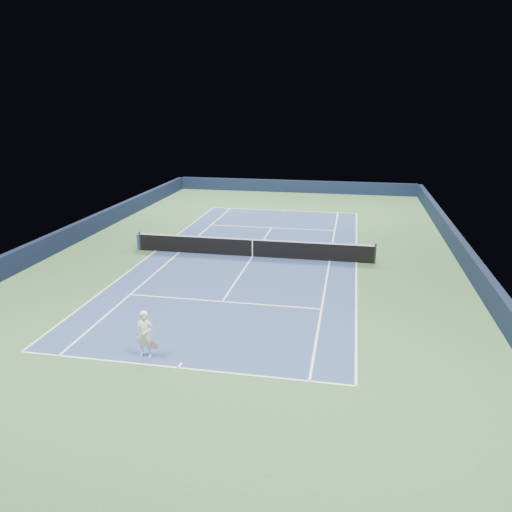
# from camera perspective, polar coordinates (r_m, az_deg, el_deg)

# --- Properties ---
(ground) EXTENTS (40.00, 40.00, 0.00)m
(ground) POSITION_cam_1_polar(r_m,az_deg,el_deg) (26.77, -0.41, -0.06)
(ground) COLOR #31542E
(ground) RESTS_ON ground
(wall_far) EXTENTS (22.00, 0.35, 1.10)m
(wall_far) POSITION_cam_1_polar(r_m,az_deg,el_deg) (45.76, 4.52, 7.94)
(wall_far) COLOR black
(wall_far) RESTS_ON ground
(wall_right) EXTENTS (0.35, 40.00, 1.10)m
(wall_right) POSITION_cam_1_polar(r_m,az_deg,el_deg) (26.77, 22.95, -0.25)
(wall_right) COLOR black
(wall_right) RESTS_ON ground
(wall_left) EXTENTS (0.35, 40.00, 1.10)m
(wall_left) POSITION_cam_1_polar(r_m,az_deg,el_deg) (30.57, -20.74, 2.08)
(wall_left) COLOR black
(wall_left) RESTS_ON ground
(court_surface) EXTENTS (10.97, 23.77, 0.01)m
(court_surface) POSITION_cam_1_polar(r_m,az_deg,el_deg) (26.77, -0.41, -0.06)
(court_surface) COLOR navy
(court_surface) RESTS_ON ground
(baseline_far) EXTENTS (10.97, 0.08, 0.00)m
(baseline_far) POSITION_cam_1_polar(r_m,az_deg,el_deg) (38.12, 3.12, 5.22)
(baseline_far) COLOR white
(baseline_far) RESTS_ON ground
(baseline_near) EXTENTS (10.97, 0.08, 0.00)m
(baseline_near) POSITION_cam_1_polar(r_m,az_deg,el_deg) (16.21, -8.88, -12.51)
(baseline_near) COLOR white
(baseline_near) RESTS_ON ground
(sideline_doubles_right) EXTENTS (0.08, 23.77, 0.00)m
(sideline_doubles_right) POSITION_cam_1_polar(r_m,az_deg,el_deg) (26.30, 11.39, -0.72)
(sideline_doubles_right) COLOR white
(sideline_doubles_right) RESTS_ON ground
(sideline_doubles_left) EXTENTS (0.08, 23.77, 0.00)m
(sideline_doubles_left) POSITION_cam_1_polar(r_m,az_deg,el_deg) (28.32, -11.36, 0.59)
(sideline_doubles_left) COLOR white
(sideline_doubles_left) RESTS_ON ground
(sideline_singles_right) EXTENTS (0.08, 23.77, 0.00)m
(sideline_singles_right) POSITION_cam_1_polar(r_m,az_deg,el_deg) (26.31, 8.41, -0.55)
(sideline_singles_right) COLOR white
(sideline_singles_right) RESTS_ON ground
(sideline_singles_left) EXTENTS (0.08, 23.77, 0.00)m
(sideline_singles_left) POSITION_cam_1_polar(r_m,az_deg,el_deg) (27.84, -8.74, 0.44)
(sideline_singles_left) COLOR white
(sideline_singles_left) RESTS_ON ground
(service_line_far) EXTENTS (8.23, 0.08, 0.00)m
(service_line_far) POSITION_cam_1_polar(r_m,az_deg,el_deg) (32.83, 1.79, 3.25)
(service_line_far) COLOR white
(service_line_far) RESTS_ON ground
(service_line_near) EXTENTS (8.23, 0.08, 0.00)m
(service_line_near) POSITION_cam_1_polar(r_m,az_deg,el_deg) (20.91, -3.87, -5.21)
(service_line_near) COLOR white
(service_line_near) RESTS_ON ground
(center_service_line) EXTENTS (0.08, 12.80, 0.00)m
(center_service_line) POSITION_cam_1_polar(r_m,az_deg,el_deg) (26.77, -0.41, -0.04)
(center_service_line) COLOR white
(center_service_line) RESTS_ON ground
(center_mark_far) EXTENTS (0.08, 0.30, 0.00)m
(center_mark_far) POSITION_cam_1_polar(r_m,az_deg,el_deg) (37.97, 3.08, 5.18)
(center_mark_far) COLOR white
(center_mark_far) RESTS_ON ground
(center_mark_near) EXTENTS (0.08, 0.30, 0.00)m
(center_mark_near) POSITION_cam_1_polar(r_m,az_deg,el_deg) (16.33, -8.71, -12.26)
(center_mark_near) COLOR white
(center_mark_near) RESTS_ON ground
(tennis_net) EXTENTS (12.90, 0.10, 1.07)m
(tennis_net) POSITION_cam_1_polar(r_m,az_deg,el_deg) (26.63, -0.41, 0.97)
(tennis_net) COLOR black
(tennis_net) RESTS_ON ground
(sponsor_cube) EXTENTS (0.61, 0.53, 0.85)m
(sponsor_cube) POSITION_cam_1_polar(r_m,az_deg,el_deg) (28.91, -12.78, 1.70)
(sponsor_cube) COLOR #1D45B0
(sponsor_cube) RESTS_ON ground
(tennis_player) EXTENTS (0.75, 1.23, 1.71)m
(tennis_player) POSITION_cam_1_polar(r_m,az_deg,el_deg) (16.71, -12.57, -8.74)
(tennis_player) COLOR white
(tennis_player) RESTS_ON ground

